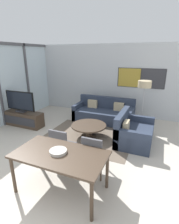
# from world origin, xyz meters

# --- Properties ---
(ground_plane) EXTENTS (24.00, 24.00, 0.00)m
(ground_plane) POSITION_xyz_m (0.00, 0.00, 0.00)
(ground_plane) COLOR beige
(wall_back) EXTENTS (7.20, 0.09, 2.80)m
(wall_back) POSITION_xyz_m (0.04, 5.45, 1.41)
(wall_back) COLOR silver
(wall_back) RESTS_ON ground_plane
(area_rug) EXTENTS (2.65, 2.03, 0.01)m
(area_rug) POSITION_xyz_m (0.05, 3.04, 0.00)
(area_rug) COLOR #706051
(area_rug) RESTS_ON ground_plane
(tv_console) EXTENTS (1.57, 0.45, 0.50)m
(tv_console) POSITION_xyz_m (-2.46, 2.95, 0.25)
(tv_console) COLOR #423326
(tv_console) RESTS_ON ground_plane
(television) EXTENTS (1.15, 0.20, 0.72)m
(television) POSITION_xyz_m (-2.46, 2.95, 0.86)
(television) COLOR #2D2D33
(television) RESTS_ON tv_console
(sofa_main) EXTENTS (2.18, 0.94, 0.86)m
(sofa_main) POSITION_xyz_m (0.05, 4.52, 0.28)
(sofa_main) COLOR #2D384C
(sofa_main) RESTS_ON ground_plane
(sofa_side) EXTENTS (0.94, 1.37, 0.86)m
(sofa_side) POSITION_xyz_m (1.32, 3.21, 0.28)
(sofa_side) COLOR #2D384C
(sofa_side) RESTS_ON ground_plane
(coffee_table) EXTENTS (1.06, 1.06, 0.39)m
(coffee_table) POSITION_xyz_m (0.05, 3.04, 0.29)
(coffee_table) COLOR #423326
(coffee_table) RESTS_ON ground_plane
(dining_table) EXTENTS (1.63, 0.88, 0.78)m
(dining_table) POSITION_xyz_m (0.46, 0.80, 0.70)
(dining_table) COLOR #423326
(dining_table) RESTS_ON ground_plane
(dining_chair_left) EXTENTS (0.46, 0.46, 0.90)m
(dining_chair_left) POSITION_xyz_m (0.06, 1.47, 0.51)
(dining_chair_left) COLOR #4C4C51
(dining_chair_left) RESTS_ON ground_plane
(dining_chair_centre) EXTENTS (0.46, 0.46, 0.90)m
(dining_chair_centre) POSITION_xyz_m (0.85, 1.43, 0.51)
(dining_chair_centre) COLOR #4C4C51
(dining_chair_centre) RESTS_ON ground_plane
(fruit_bowl) EXTENTS (0.31, 0.31, 0.05)m
(fruit_bowl) POSITION_xyz_m (0.42, 0.81, 0.81)
(fruit_bowl) COLOR #B7B2A8
(fruit_bowl) RESTS_ON dining_table
(floor_lamp) EXTENTS (0.44, 0.44, 1.59)m
(floor_lamp) POSITION_xyz_m (1.42, 4.51, 1.40)
(floor_lamp) COLOR #2D2D33
(floor_lamp) RESTS_ON ground_plane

